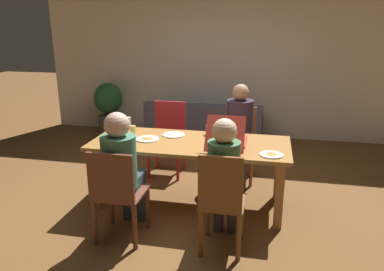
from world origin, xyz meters
name	(u,v)px	position (x,y,z in m)	size (l,w,h in m)	color
ground_plane	(190,203)	(0.00, 0.00, 0.00)	(20.00, 20.00, 0.00)	brown
back_wall	(225,51)	(0.00, 2.84, 1.49)	(6.47, 0.12, 2.97)	silver
dining_table	(190,150)	(0.00, 0.00, 0.64)	(2.12, 0.86, 0.73)	#A26C33
chair_0	(117,193)	(-0.49, -0.87, 0.49)	(0.44, 0.43, 0.91)	brown
person_0	(122,164)	(-0.49, -0.72, 0.72)	(0.32, 0.53, 1.22)	#303A46
chair_1	(239,140)	(0.46, 0.89, 0.51)	(0.42, 0.45, 0.92)	#9A5B37
person_1	(239,126)	(0.46, 0.75, 0.73)	(0.33, 0.53, 1.25)	#3D3248
chair_2	(221,201)	(0.46, -0.86, 0.50)	(0.39, 0.41, 0.95)	brown
person_2	(224,173)	(0.46, -0.72, 0.70)	(0.28, 0.47, 1.21)	#3B353D
chair_3	(168,134)	(-0.49, 0.88, 0.53)	(0.45, 0.44, 0.96)	#A82427
pizza_box_0	(228,139)	(0.40, 0.01, 0.78)	(0.39, 0.61, 0.34)	red
plate_0	(118,140)	(-0.78, -0.12, 0.74)	(0.22, 0.22, 0.03)	white
plate_1	(271,154)	(0.86, -0.26, 0.74)	(0.23, 0.23, 0.03)	white
plate_2	(174,135)	(-0.23, 0.19, 0.74)	(0.26, 0.26, 0.01)	white
plate_3	(147,139)	(-0.47, -0.02, 0.74)	(0.26, 0.26, 0.03)	white
drinking_glass_0	(133,131)	(-0.66, 0.05, 0.80)	(0.06, 0.06, 0.13)	#E3CA61
drinking_glass_1	(209,130)	(0.15, 0.31, 0.79)	(0.07, 0.07, 0.11)	#D9C862
drinking_glass_2	(237,148)	(0.54, -0.33, 0.81)	(0.06, 0.06, 0.15)	silver
drinking_glass_3	(128,123)	(-0.84, 0.35, 0.81)	(0.06, 0.06, 0.14)	silver
couch	(205,128)	(-0.21, 2.13, 0.28)	(1.86, 0.80, 0.74)	#444755
potted_plant	(109,105)	(-2.06, 2.48, 0.52)	(0.51, 0.51, 0.92)	#5B5258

